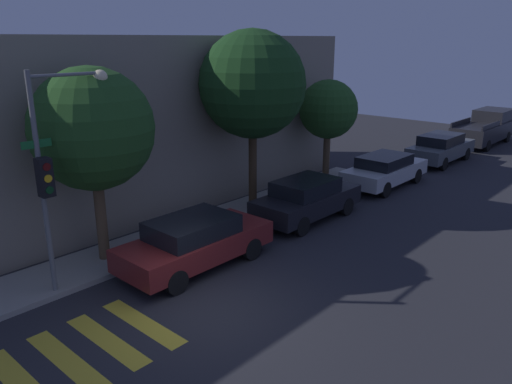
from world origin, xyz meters
TOP-DOWN VIEW (x-y plane):
  - ground_plane at (0.00, 0.00)m, footprint 60.00×60.00m
  - sidewalk at (0.00, 4.18)m, footprint 26.00×1.97m
  - building_row at (0.00, 8.57)m, footprint 26.00×6.00m
  - crosswalk at (-2.68, 0.80)m, footprint 3.16×2.60m
  - traffic_light_pole at (-1.59, 3.37)m, footprint 2.28×0.56m
  - sedan_near_corner at (1.38, 2.10)m, footprint 4.42×1.83m
  - sedan_middle at (6.47, 2.10)m, footprint 4.25×1.76m
  - sedan_far_end at (11.99, 2.10)m, footprint 4.51×1.79m
  - sedan_tail_of_row at (17.78, 2.10)m, footprint 4.66×1.76m
  - pickup_truck at (24.23, 2.10)m, footprint 5.71×1.95m
  - tree_near_corner at (-0.15, 4.22)m, footprint 3.25×3.25m
  - tree_midblock at (6.02, 4.22)m, footprint 3.72×3.72m
  - tree_far_end at (10.70, 4.22)m, footprint 2.46×2.46m

SIDE VIEW (x-z plane):
  - ground_plane at x=0.00m, z-range 0.00..0.00m
  - crosswalk at x=-2.68m, z-range 0.00..0.00m
  - sidewalk at x=0.00m, z-range 0.00..0.14m
  - sedan_far_end at x=11.99m, z-range 0.05..1.41m
  - sedan_near_corner at x=1.38m, z-range 0.04..1.48m
  - sedan_middle at x=6.47m, z-range 0.03..1.50m
  - sedan_tail_of_row at x=17.78m, z-range 0.04..1.50m
  - pickup_truck at x=24.23m, z-range -0.01..1.93m
  - building_row at x=0.00m, z-range 0.00..6.16m
  - tree_far_end at x=10.70m, z-range 0.97..5.43m
  - traffic_light_pole at x=-1.59m, z-range 0.80..6.21m
  - tree_near_corner at x=-0.15m, z-range 1.07..6.50m
  - tree_midblock at x=6.02m, z-range 1.33..7.73m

